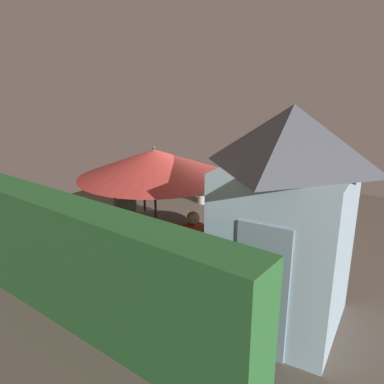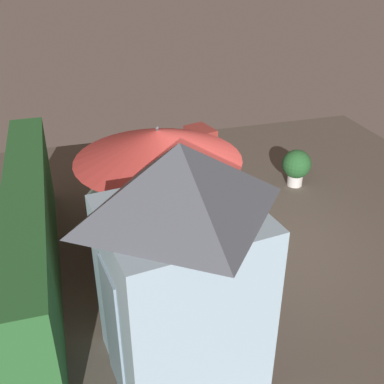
% 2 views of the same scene
% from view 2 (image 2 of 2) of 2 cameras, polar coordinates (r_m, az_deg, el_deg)
% --- Properties ---
extents(ground_plane, '(11.00, 11.00, 0.00)m').
position_cam_2_polar(ground_plane, '(8.42, 6.51, -6.48)').
color(ground_plane, brown).
extents(hedge_backdrop, '(5.58, 0.59, 1.77)m').
position_cam_2_polar(hedge_backdrop, '(7.45, -18.94, -5.06)').
color(hedge_backdrop, '#28602D').
rests_on(hedge_backdrop, ground).
extents(garden_shed, '(1.91, 2.01, 3.07)m').
position_cam_2_polar(garden_shed, '(5.36, -1.36, -8.92)').
color(garden_shed, '#9EBCD1').
rests_on(garden_shed, ground).
extents(patio_table, '(1.21, 1.21, 0.78)m').
position_cam_2_polar(patio_table, '(8.10, -3.93, -1.90)').
color(patio_table, '#47423D').
rests_on(patio_table, ground).
extents(patio_umbrella, '(2.76, 2.76, 2.21)m').
position_cam_2_polar(patio_umbrella, '(7.56, -4.22, 5.83)').
color(patio_umbrella, '#4C4C51').
rests_on(patio_umbrella, ground).
extents(bbq_grill, '(0.80, 0.66, 1.20)m').
position_cam_2_polar(bbq_grill, '(10.27, 1.03, 5.99)').
color(bbq_grill, maroon).
rests_on(bbq_grill, ground).
extents(chair_near_shed, '(0.55, 0.55, 0.90)m').
position_cam_2_polar(chair_near_shed, '(7.24, -3.73, -7.92)').
color(chair_near_shed, slate).
rests_on(chair_near_shed, ground).
extents(chair_far_side, '(0.65, 0.65, 0.90)m').
position_cam_2_polar(chair_far_side, '(7.80, 4.08, -4.89)').
color(chair_far_side, slate).
rests_on(chair_far_side, ground).
extents(chair_toward_hedge, '(0.58, 0.58, 0.90)m').
position_cam_2_polar(chair_toward_hedge, '(9.20, -3.32, 0.81)').
color(chair_toward_hedge, slate).
rests_on(chair_toward_hedge, ground).
extents(chair_toward_house, '(0.63, 0.63, 0.90)m').
position_cam_2_polar(chair_toward_house, '(8.54, -11.24, -2.16)').
color(chair_toward_house, slate).
rests_on(chair_toward_house, ground).
extents(potted_plant_by_shed, '(0.63, 0.63, 0.82)m').
position_cam_2_polar(potted_plant_by_shed, '(10.35, 12.67, 3.18)').
color(potted_plant_by_shed, silver).
rests_on(potted_plant_by_shed, ground).
extents(person_in_red, '(0.31, 0.38, 1.26)m').
position_cam_2_polar(person_in_red, '(7.15, -3.81, -5.82)').
color(person_in_red, '#CC3D33').
rests_on(person_in_red, ground).
extents(person_in_blue, '(0.41, 0.40, 1.26)m').
position_cam_2_polar(person_in_blue, '(7.68, 3.55, -3.13)').
color(person_in_blue, '#3866B2').
rests_on(person_in_blue, ground).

